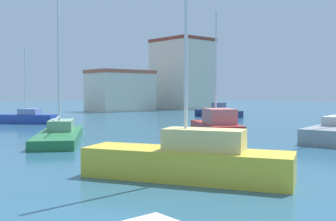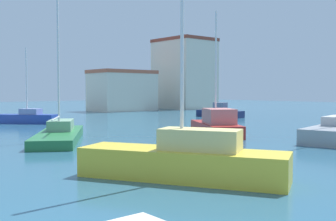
{
  "view_description": "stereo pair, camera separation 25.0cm",
  "coord_description": "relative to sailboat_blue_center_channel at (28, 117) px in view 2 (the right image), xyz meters",
  "views": [
    {
      "loc": [
        -1.67,
        -5.9,
        2.96
      ],
      "look_at": [
        16.94,
        15.67,
        1.55
      ],
      "focal_mm": 44.07,
      "sensor_mm": 36.0,
      "label": 1
    },
    {
      "loc": [
        -1.48,
        -6.07,
        2.96
      ],
      "look_at": [
        16.94,
        15.67,
        1.55
      ],
      "focal_mm": 44.07,
      "sensor_mm": 36.0,
      "label": 2
    }
  ],
  "objects": [
    {
      "name": "yacht_club",
      "position": [
        30.86,
        13.03,
        5.05
      ],
      "size": [
        7.19,
        8.65,
        11.15
      ],
      "color": "beige",
      "rests_on": "ground"
    },
    {
      "name": "sailboat_green_distant_north",
      "position": [
        -3.35,
        -13.37,
        -0.11
      ],
      "size": [
        6.53,
        8.63,
        10.99
      ],
      "color": "#28703D",
      "rests_on": "water"
    },
    {
      "name": "sailboat_red_far_left",
      "position": [
        5.73,
        -17.47,
        0.14
      ],
      "size": [
        4.89,
        6.26,
        8.12
      ],
      "color": "#B22823",
      "rests_on": "water"
    },
    {
      "name": "sailboat_blue_center_channel",
      "position": [
        0.0,
        0.0,
        0.0
      ],
      "size": [
        4.55,
        4.92,
        6.69
      ],
      "color": "#233D93",
      "rests_on": "water"
    },
    {
      "name": "water",
      "position": [
        2.41,
        -9.86,
        -0.54
      ],
      "size": [
        160.0,
        160.0,
        0.0
      ],
      "primitive_type": "plane",
      "color": "#285670",
      "rests_on": "ground"
    },
    {
      "name": "sailboat_yellow_mid_harbor",
      "position": [
        -4.92,
        -25.96,
        0.12
      ],
      "size": [
        4.93,
        6.95,
        9.58
      ],
      "color": "gold",
      "rests_on": "water"
    },
    {
      "name": "motorboat_navy_inner_mooring",
      "position": [
        19.51,
        -5.12,
        -0.04
      ],
      "size": [
        2.15,
        5.64,
        1.61
      ],
      "color": "#19234C",
      "rests_on": "water"
    },
    {
      "name": "waterfront_apartments",
      "position": [
        18.97,
        13.21,
        2.37
      ],
      "size": [
        8.7,
        5.88,
        5.79
      ],
      "color": "beige",
      "rests_on": "ground"
    }
  ]
}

